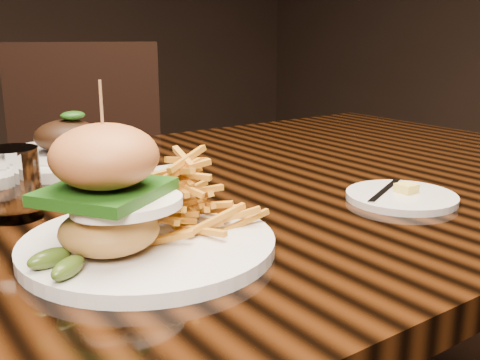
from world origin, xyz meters
TOP-DOWN VIEW (x-y plane):
  - dining_table at (0.00, 0.00)m, footprint 1.60×0.90m
  - burger_plate at (-0.17, -0.18)m, footprint 0.28×0.28m
  - side_saucer at (0.21, -0.21)m, footprint 0.16×0.16m
  - ramekin at (-0.04, 0.03)m, footprint 0.07×0.07m
  - water_tumbler at (-0.26, 0.02)m, footprint 0.07×0.07m
  - far_dish at (-0.10, 0.29)m, footprint 0.30×0.30m
  - chair_far at (0.16, 0.89)m, footprint 0.59×0.59m

SIDE VIEW (x-z plane):
  - chair_far at x=0.16m, z-range 0.06..1.01m
  - dining_table at x=0.00m, z-range 0.30..1.05m
  - side_saucer at x=0.21m, z-range 0.74..0.77m
  - ramekin at x=-0.04m, z-range 0.75..0.78m
  - far_dish at x=-0.10m, z-range 0.72..0.82m
  - water_tumbler at x=-0.26m, z-range 0.75..0.84m
  - burger_plate at x=-0.17m, z-range 0.71..0.90m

